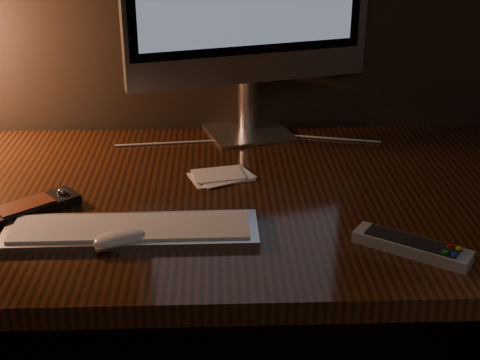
{
  "coord_description": "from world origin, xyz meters",
  "views": [
    {
      "loc": [
        -0.01,
        0.67,
        1.31
      ],
      "look_at": [
        0.02,
        1.73,
        0.83
      ],
      "focal_mm": 50.0,
      "sensor_mm": 36.0,
      "label": 1
    }
  ],
  "objects_px": {
    "mouse": "(120,241)",
    "tv_remote": "(412,246)",
    "media_remote": "(35,206)",
    "desk": "(226,234)",
    "keyboard": "(131,230)"
  },
  "relations": [
    {
      "from": "mouse",
      "to": "tv_remote",
      "type": "bearing_deg",
      "value": -23.34
    },
    {
      "from": "mouse",
      "to": "media_remote",
      "type": "bearing_deg",
      "value": 124.21
    },
    {
      "from": "mouse",
      "to": "media_remote",
      "type": "xyz_separation_m",
      "value": [
        -0.17,
        0.13,
        0.0
      ]
    },
    {
      "from": "desk",
      "to": "media_remote",
      "type": "distance_m",
      "value": 0.41
    },
    {
      "from": "media_remote",
      "to": "tv_remote",
      "type": "xyz_separation_m",
      "value": [
        0.66,
        -0.17,
        -0.0
      ]
    },
    {
      "from": "keyboard",
      "to": "tv_remote",
      "type": "bearing_deg",
      "value": -9.79
    },
    {
      "from": "mouse",
      "to": "tv_remote",
      "type": "height_order",
      "value": "tv_remote"
    },
    {
      "from": "keyboard",
      "to": "mouse",
      "type": "distance_m",
      "value": 0.04
    },
    {
      "from": "desk",
      "to": "media_remote",
      "type": "height_order",
      "value": "media_remote"
    },
    {
      "from": "desk",
      "to": "keyboard",
      "type": "height_order",
      "value": "keyboard"
    },
    {
      "from": "desk",
      "to": "media_remote",
      "type": "bearing_deg",
      "value": -158.89
    },
    {
      "from": "keyboard",
      "to": "mouse",
      "type": "relative_size",
      "value": 4.88
    },
    {
      "from": "mouse",
      "to": "tv_remote",
      "type": "relative_size",
      "value": 0.48
    },
    {
      "from": "keyboard",
      "to": "media_remote",
      "type": "distance_m",
      "value": 0.21
    },
    {
      "from": "keyboard",
      "to": "tv_remote",
      "type": "relative_size",
      "value": 2.36
    }
  ]
}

